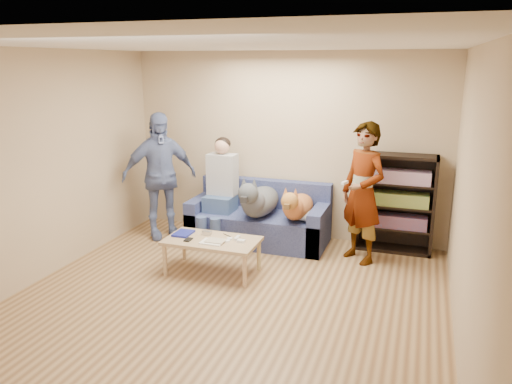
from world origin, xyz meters
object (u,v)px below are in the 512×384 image
(person_standing_right, at_px, (363,193))
(sofa, at_px, (260,221))
(person_standing_left, at_px, (160,176))
(bookshelf, at_px, (395,201))
(camera_silver, at_px, (207,233))
(person_seated, at_px, (220,186))
(dog_tan, at_px, (297,206))
(dog_gray, at_px, (258,201))
(coffee_table, at_px, (212,243))
(notebook_blue, at_px, (183,233))

(person_standing_right, height_order, sofa, person_standing_right)
(person_standing_left, distance_m, bookshelf, 3.24)
(person_standing_left, bearing_deg, camera_silver, -80.64)
(person_standing_left, xyz_separation_m, sofa, (1.39, 0.28, -0.61))
(sofa, bearing_deg, camera_silver, -105.23)
(sofa, relative_size, person_seated, 1.29)
(sofa, height_order, dog_tan, dog_tan)
(person_standing_right, xyz_separation_m, dog_gray, (-1.38, 0.04, -0.23))
(person_seated, distance_m, dog_gray, 0.62)
(dog_tan, bearing_deg, person_standing_right, -5.07)
(person_standing_left, bearing_deg, person_standing_right, -43.00)
(person_standing_left, relative_size, dog_tan, 1.57)
(sofa, xyz_separation_m, dog_gray, (0.05, -0.23, 0.37))
(dog_tan, height_order, coffee_table, dog_tan)
(camera_silver, xyz_separation_m, sofa, (0.30, 1.12, -0.16))
(sofa, bearing_deg, person_standing_right, -10.72)
(camera_silver, bearing_deg, dog_gray, 68.04)
(dog_gray, xyz_separation_m, bookshelf, (1.75, 0.46, 0.03))
(person_standing_left, xyz_separation_m, dog_gray, (1.45, 0.06, -0.25))
(person_standing_right, relative_size, camera_silver, 16.00)
(camera_silver, xyz_separation_m, dog_gray, (0.36, 0.89, 0.20))
(person_standing_right, bearing_deg, person_standing_left, -141.67)
(person_seated, bearing_deg, notebook_blue, -92.29)
(notebook_blue, relative_size, camera_silver, 2.36)
(person_standing_left, distance_m, dog_gray, 1.47)
(person_standing_right, relative_size, person_seated, 1.20)
(sofa, height_order, person_seated, person_seated)
(dog_gray, relative_size, bookshelf, 0.97)
(camera_silver, distance_m, dog_tan, 1.29)
(dog_tan, bearing_deg, dog_gray, -176.59)
(sofa, relative_size, dog_gray, 1.51)
(person_seated, relative_size, bookshelf, 1.13)
(person_standing_left, bearing_deg, bookshelf, -34.05)
(person_seated, xyz_separation_m, coffee_table, (0.36, -1.11, -0.40))
(person_standing_left, xyz_separation_m, person_seated, (0.85, 0.16, -0.12))
(person_standing_right, bearing_deg, camera_silver, -115.95)
(person_seated, xyz_separation_m, bookshelf, (2.34, 0.36, -0.09))
(dog_tan, height_order, bookshelf, bookshelf)
(person_standing_left, bearing_deg, notebook_blue, -91.37)
(person_standing_right, height_order, bookshelf, person_standing_right)
(notebook_blue, relative_size, bookshelf, 0.20)
(person_standing_left, height_order, notebook_blue, person_standing_left)
(person_standing_left, bearing_deg, person_seated, -32.84)
(coffee_table, xyz_separation_m, bookshelf, (1.98, 1.47, 0.31))
(camera_silver, relative_size, dog_gray, 0.09)
(person_standing_left, distance_m, coffee_table, 1.63)
(person_standing_left, distance_m, camera_silver, 1.44)
(notebook_blue, bearing_deg, dog_tan, 40.42)
(coffee_table, height_order, bookshelf, bookshelf)
(dog_tan, relative_size, bookshelf, 0.88)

